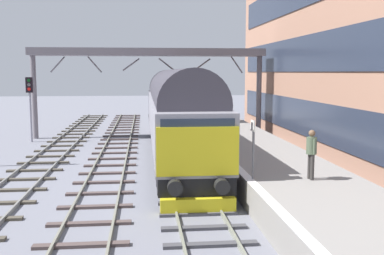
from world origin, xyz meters
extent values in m
plane|color=slate|center=(0.00, 0.00, 0.00)|extent=(140.00, 140.00, 0.00)
cube|color=gray|center=(-0.72, 0.00, 0.07)|extent=(0.07, 60.00, 0.15)
cube|color=gray|center=(0.72, 0.00, 0.07)|extent=(0.07, 60.00, 0.15)
cube|color=#3F3F44|center=(0.00, -7.17, 0.04)|extent=(2.50, 0.26, 0.09)
cube|color=#3F3F44|center=(0.00, -5.87, 0.04)|extent=(2.50, 0.26, 0.09)
cube|color=#3F3F44|center=(0.00, -4.57, 0.04)|extent=(2.50, 0.26, 0.09)
cube|color=#3F3F44|center=(0.00, -3.26, 0.04)|extent=(2.50, 0.26, 0.09)
cube|color=#3F3F44|center=(0.00, -1.96, 0.04)|extent=(2.50, 0.26, 0.09)
cube|color=#3F3F44|center=(0.00, -0.65, 0.04)|extent=(2.50, 0.26, 0.09)
cube|color=#3F3F44|center=(0.00, 0.65, 0.04)|extent=(2.50, 0.26, 0.09)
cube|color=#3F3F44|center=(0.00, 1.96, 0.04)|extent=(2.50, 0.26, 0.09)
cube|color=#3F3F44|center=(0.00, 3.26, 0.04)|extent=(2.50, 0.26, 0.09)
cube|color=#3F3F44|center=(0.00, 4.57, 0.04)|extent=(2.50, 0.26, 0.09)
cube|color=#3F3F44|center=(0.00, 5.87, 0.04)|extent=(2.50, 0.26, 0.09)
cube|color=#3F3F44|center=(0.00, 7.17, 0.04)|extent=(2.50, 0.26, 0.09)
cube|color=#3F3F44|center=(0.00, 8.48, 0.04)|extent=(2.50, 0.26, 0.09)
cube|color=#3F3F44|center=(0.00, 9.78, 0.04)|extent=(2.50, 0.26, 0.09)
cube|color=#3F3F44|center=(0.00, 11.09, 0.04)|extent=(2.50, 0.26, 0.09)
cube|color=#3F3F44|center=(0.00, 12.39, 0.04)|extent=(2.50, 0.26, 0.09)
cube|color=#3F3F44|center=(0.00, 13.70, 0.04)|extent=(2.50, 0.26, 0.09)
cube|color=#3F3F44|center=(0.00, 15.00, 0.04)|extent=(2.50, 0.26, 0.09)
cube|color=#3F3F44|center=(0.00, 16.30, 0.04)|extent=(2.50, 0.26, 0.09)
cube|color=#3F3F44|center=(0.00, 17.61, 0.04)|extent=(2.50, 0.26, 0.09)
cube|color=#3F3F44|center=(0.00, 18.91, 0.04)|extent=(2.50, 0.26, 0.09)
cube|color=#3F3F44|center=(0.00, 20.22, 0.04)|extent=(2.50, 0.26, 0.09)
cube|color=#3F3F44|center=(0.00, 21.52, 0.04)|extent=(2.50, 0.26, 0.09)
cube|color=#3F3F44|center=(0.00, 22.83, 0.04)|extent=(2.50, 0.26, 0.09)
cube|color=#3F3F44|center=(0.00, 24.13, 0.04)|extent=(2.50, 0.26, 0.09)
cube|color=#3F3F44|center=(0.00, 25.43, 0.04)|extent=(2.50, 0.26, 0.09)
cube|color=#3F3F44|center=(0.00, 26.74, 0.04)|extent=(2.50, 0.26, 0.09)
cube|color=#3F3F44|center=(0.00, 28.04, 0.04)|extent=(2.50, 0.26, 0.09)
cube|color=#3F3F44|center=(0.00, 29.35, 0.04)|extent=(2.50, 0.26, 0.09)
cube|color=slate|center=(-4.07, 0.00, 0.07)|extent=(0.07, 60.00, 0.15)
cube|color=slate|center=(-2.64, 0.00, 0.07)|extent=(0.07, 60.00, 0.15)
cube|color=#4C3F3C|center=(-3.36, -6.86, 0.04)|extent=(2.50, 0.26, 0.09)
cube|color=#4C3F3C|center=(-3.36, -5.14, 0.04)|extent=(2.50, 0.26, 0.09)
cube|color=#4C3F3C|center=(-3.36, -3.43, 0.04)|extent=(2.50, 0.26, 0.09)
cube|color=#4C3F3C|center=(-3.36, -1.71, 0.04)|extent=(2.50, 0.26, 0.09)
cube|color=#4C3F3C|center=(-3.36, 0.00, 0.04)|extent=(2.50, 0.26, 0.09)
cube|color=#4C3F3C|center=(-3.36, 1.71, 0.04)|extent=(2.50, 0.26, 0.09)
cube|color=#4C3F3C|center=(-3.36, 3.43, 0.04)|extent=(2.50, 0.26, 0.09)
cube|color=#4C3F3C|center=(-3.36, 5.14, 0.04)|extent=(2.50, 0.26, 0.09)
cube|color=#4C3F3C|center=(-3.36, 6.86, 0.04)|extent=(2.50, 0.26, 0.09)
cube|color=#4C3F3C|center=(-3.36, 8.57, 0.04)|extent=(2.50, 0.26, 0.09)
cube|color=#4C3F3C|center=(-3.36, 10.29, 0.04)|extent=(2.50, 0.26, 0.09)
cube|color=#4C3F3C|center=(-3.36, 12.00, 0.04)|extent=(2.50, 0.26, 0.09)
cube|color=#4C3F3C|center=(-3.36, 13.71, 0.04)|extent=(2.50, 0.26, 0.09)
cube|color=#4C3F3C|center=(-3.36, 15.43, 0.04)|extent=(2.50, 0.26, 0.09)
cube|color=#4C3F3C|center=(-3.36, 17.14, 0.04)|extent=(2.50, 0.26, 0.09)
cube|color=#4C3F3C|center=(-3.36, 18.86, 0.04)|extent=(2.50, 0.26, 0.09)
cube|color=#4C3F3C|center=(-3.36, 20.57, 0.04)|extent=(2.50, 0.26, 0.09)
cube|color=#4C3F3C|center=(-3.36, 22.29, 0.04)|extent=(2.50, 0.26, 0.09)
cube|color=#4C3F3C|center=(-3.36, 24.00, 0.04)|extent=(2.50, 0.26, 0.09)
cube|color=#4C3F3C|center=(-3.36, 25.71, 0.04)|extent=(2.50, 0.26, 0.09)
cube|color=#4C3F3C|center=(-3.36, 27.43, 0.04)|extent=(2.50, 0.26, 0.09)
cube|color=#4C3F3C|center=(-3.36, 29.14, 0.04)|extent=(2.50, 0.26, 0.09)
cube|color=slate|center=(-7.43, 0.00, 0.07)|extent=(0.07, 60.00, 0.15)
cube|color=slate|center=(-6.00, 0.00, 0.07)|extent=(0.07, 60.00, 0.15)
cube|color=#474136|center=(-6.71, -0.88, 0.04)|extent=(2.50, 0.26, 0.09)
cube|color=#474136|center=(-6.71, 0.88, 0.04)|extent=(2.50, 0.26, 0.09)
cube|color=#474136|center=(-6.71, 2.65, 0.04)|extent=(2.50, 0.26, 0.09)
cube|color=#474136|center=(-6.71, 4.41, 0.04)|extent=(2.50, 0.26, 0.09)
cube|color=#474136|center=(-6.71, 6.18, 0.04)|extent=(2.50, 0.26, 0.09)
cube|color=#474136|center=(-6.71, 7.94, 0.04)|extent=(2.50, 0.26, 0.09)
cube|color=#474136|center=(-6.71, 9.71, 0.04)|extent=(2.50, 0.26, 0.09)
cube|color=#474136|center=(-6.71, 11.47, 0.04)|extent=(2.50, 0.26, 0.09)
cube|color=#474136|center=(-6.71, 13.24, 0.04)|extent=(2.50, 0.26, 0.09)
cube|color=#474136|center=(-6.71, 15.00, 0.04)|extent=(2.50, 0.26, 0.09)
cube|color=#474136|center=(-6.71, 16.76, 0.04)|extent=(2.50, 0.26, 0.09)
cube|color=#474136|center=(-6.71, 18.53, 0.04)|extent=(2.50, 0.26, 0.09)
cube|color=#474136|center=(-6.71, 20.29, 0.04)|extent=(2.50, 0.26, 0.09)
cube|color=#474136|center=(-6.71, 22.06, 0.04)|extent=(2.50, 0.26, 0.09)
cube|color=#474136|center=(-6.71, 23.82, 0.04)|extent=(2.50, 0.26, 0.09)
cube|color=#474136|center=(-6.71, 25.59, 0.04)|extent=(2.50, 0.26, 0.09)
cube|color=#474136|center=(-6.71, 27.35, 0.04)|extent=(2.50, 0.26, 0.09)
cube|color=#474136|center=(-6.71, 29.12, 0.04)|extent=(2.50, 0.26, 0.09)
cube|color=gray|center=(3.60, 0.00, 0.50)|extent=(4.00, 44.00, 1.00)
cube|color=white|center=(1.75, 0.00, 1.00)|extent=(0.30, 44.00, 0.01)
cube|color=#A2735C|center=(9.52, 5.94, 7.17)|extent=(4.41, 31.42, 14.35)
cube|color=#283042|center=(7.29, 5.94, 1.97)|extent=(0.06, 28.90, 2.01)
cube|color=#283042|center=(7.29, 5.94, 5.56)|extent=(0.06, 28.90, 2.01)
cube|color=black|center=(0.00, 5.31, 0.82)|extent=(2.56, 19.20, 0.60)
cube|color=gray|center=(0.00, 5.31, 2.17)|extent=(2.70, 19.20, 2.10)
cylinder|color=#3A3740|center=(0.00, 5.31, 3.40)|extent=(2.56, 17.66, 2.57)
cube|color=yellow|center=(0.00, -4.33, 2.02)|extent=(2.65, 0.08, 1.58)
cube|color=#232D3D|center=(0.00, -4.31, 2.75)|extent=(2.38, 0.04, 0.64)
cube|color=#232D3D|center=(1.37, 5.31, 2.47)|extent=(0.04, 13.44, 0.44)
cylinder|color=black|center=(-0.75, -4.54, 0.92)|extent=(0.48, 0.35, 0.48)
cylinder|color=black|center=(0.75, -4.54, 0.92)|extent=(0.48, 0.35, 0.48)
cube|color=yellow|center=(0.00, -4.39, 0.29)|extent=(2.43, 0.36, 0.47)
cylinder|color=black|center=(0.00, -2.51, 0.52)|extent=(1.64, 1.04, 1.04)
cylinder|color=black|center=(0.00, -1.41, 0.52)|extent=(1.64, 1.04, 1.04)
cylinder|color=black|center=(0.00, -0.31, 0.52)|extent=(1.64, 1.04, 1.04)
cylinder|color=black|center=(0.00, 10.93, 0.52)|extent=(1.64, 1.04, 1.04)
cylinder|color=black|center=(0.00, 12.03, 0.52)|extent=(1.64, 1.04, 1.04)
cylinder|color=black|center=(0.00, 13.13, 0.52)|extent=(1.64, 1.04, 1.04)
cylinder|color=gray|center=(-9.01, 11.85, 2.10)|extent=(0.14, 0.14, 4.20)
cube|color=black|center=(-9.01, 11.79, 3.71)|extent=(0.44, 0.10, 0.99)
cylinder|color=#0A3E13|center=(-9.01, 11.73, 4.00)|extent=(0.20, 0.06, 0.20)
cylinder|color=#50504E|center=(-9.01, 11.73, 3.72)|extent=(0.20, 0.06, 0.20)
cylinder|color=red|center=(-9.01, 11.73, 3.44)|extent=(0.20, 0.06, 0.20)
cylinder|color=slate|center=(1.88, -3.98, 1.98)|extent=(0.08, 0.08, 1.95)
cube|color=silver|center=(1.85, -3.98, 2.78)|extent=(0.05, 0.44, 0.36)
cube|color=black|center=(1.82, -3.98, 2.78)|extent=(0.01, 0.20, 0.24)
cylinder|color=#353230|center=(3.78, -4.33, 1.43)|extent=(0.13, 0.13, 0.84)
cylinder|color=#353230|center=(3.76, -4.14, 1.43)|extent=(0.13, 0.13, 0.84)
cylinder|color=#4C5C44|center=(3.77, -4.24, 2.13)|extent=(0.37, 0.37, 0.56)
sphere|color=brown|center=(3.77, -4.24, 2.54)|extent=(0.22, 0.22, 0.22)
cylinder|color=#4C5C44|center=(3.79, -4.44, 2.13)|extent=(0.09, 0.09, 0.52)
cylinder|color=#4C5C44|center=(3.75, -4.03, 2.13)|extent=(0.09, 0.09, 0.52)
cylinder|color=slate|center=(-9.11, 13.43, 2.82)|extent=(0.36, 0.36, 5.64)
cylinder|color=slate|center=(6.50, 13.43, 2.82)|extent=(0.36, 0.36, 5.64)
cube|color=slate|center=(-1.31, 13.43, 5.89)|extent=(16.01, 2.00, 0.50)
cylinder|color=slate|center=(-7.48, 13.43, 5.04)|extent=(1.02, 0.10, 1.10)
cylinder|color=slate|center=(-5.01, 13.43, 5.04)|extent=(0.98, 0.10, 1.13)
cylinder|color=slate|center=(-2.54, 13.43, 5.04)|extent=(1.19, 0.10, 0.90)
cylinder|color=slate|center=(-0.07, 13.43, 5.04)|extent=(1.17, 0.10, 0.93)
cylinder|color=slate|center=(2.40, 13.43, 5.04)|extent=(1.20, 0.10, 0.90)
cylinder|color=slate|center=(4.87, 13.43, 5.04)|extent=(0.89, 0.10, 1.20)
camera|label=1|loc=(-1.69, -18.51, 4.53)|focal=42.65mm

